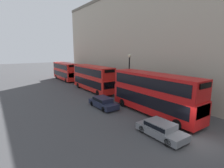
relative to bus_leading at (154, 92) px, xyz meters
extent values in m
plane|color=#424244|center=(-1.60, -5.95, -2.51)|extent=(200.00, 200.00, 0.00)
cube|color=red|center=(0.00, 0.01, -1.01)|extent=(2.55, 11.18, 2.30)
cube|color=red|center=(0.00, 0.01, 1.09)|extent=(2.50, 10.96, 1.92)
cube|color=black|center=(0.00, 0.01, -0.74)|extent=(2.59, 10.29, 1.29)
cube|color=black|center=(0.00, 0.01, 1.19)|extent=(2.59, 10.29, 1.15)
cube|color=black|center=(0.00, -5.55, -0.55)|extent=(2.17, 0.06, 1.15)
cube|color=black|center=(0.00, -5.55, 1.67)|extent=(1.78, 0.06, 0.46)
cylinder|color=black|center=(-1.12, -3.98, -2.01)|extent=(0.30, 1.00, 1.00)
cylinder|color=black|center=(1.13, -3.98, -2.01)|extent=(0.30, 1.00, 1.00)
cylinder|color=black|center=(-1.12, 4.00, -2.01)|extent=(0.30, 1.00, 1.00)
cylinder|color=black|center=(1.13, 4.00, -2.01)|extent=(0.30, 1.00, 1.00)
cube|color=red|center=(0.00, 13.95, -1.10)|extent=(2.55, 10.68, 2.13)
cube|color=red|center=(0.00, 13.95, 0.91)|extent=(2.50, 10.47, 1.90)
cube|color=black|center=(0.00, 13.95, -0.84)|extent=(2.59, 9.83, 1.19)
cube|color=black|center=(0.00, 13.95, 1.01)|extent=(2.59, 9.83, 1.14)
cube|color=black|center=(0.00, 8.64, -0.67)|extent=(2.17, 0.06, 1.06)
cube|color=black|center=(0.00, 8.64, 1.48)|extent=(1.78, 0.06, 0.45)
cylinder|color=black|center=(-1.12, 10.21, -2.01)|extent=(0.30, 1.00, 1.00)
cylinder|color=black|center=(1.13, 10.21, -2.01)|extent=(0.30, 1.00, 1.00)
cylinder|color=black|center=(-1.12, 17.69, -2.01)|extent=(0.30, 1.00, 1.00)
cylinder|color=black|center=(1.13, 17.69, -2.01)|extent=(0.30, 1.00, 1.00)
cube|color=red|center=(0.00, 27.78, -1.16)|extent=(2.55, 10.10, 2.01)
cube|color=red|center=(0.00, 27.78, 0.72)|extent=(2.50, 9.90, 1.74)
cube|color=black|center=(0.00, 27.78, -0.92)|extent=(2.59, 9.29, 1.12)
cube|color=black|center=(0.00, 27.78, 0.81)|extent=(2.59, 9.29, 1.05)
cube|color=black|center=(0.00, 22.76, -0.76)|extent=(2.17, 0.06, 1.00)
cube|color=black|center=(0.00, 22.76, 1.24)|extent=(1.78, 0.06, 0.42)
cylinder|color=black|center=(-1.12, 24.33, -2.01)|extent=(0.30, 1.00, 1.00)
cylinder|color=black|center=(1.13, 24.33, -2.01)|extent=(0.30, 1.00, 1.00)
cylinder|color=black|center=(-1.12, 31.23, -2.01)|extent=(0.30, 1.00, 1.00)
cylinder|color=black|center=(1.13, 31.23, -2.01)|extent=(0.30, 1.00, 1.00)
cube|color=slate|center=(-3.40, -4.02, -2.05)|extent=(1.83, 4.21, 0.57)
cube|color=slate|center=(-3.40, -3.91, -1.51)|extent=(1.61, 2.31, 0.52)
cube|color=black|center=(-3.40, -3.91, -1.48)|extent=(1.64, 2.20, 0.33)
cylinder|color=black|center=(-4.20, -5.36, -2.19)|extent=(0.22, 0.64, 0.64)
cylinder|color=black|center=(-2.60, -5.36, -2.19)|extent=(0.22, 0.64, 0.64)
cylinder|color=black|center=(-4.20, -2.67, -2.19)|extent=(0.22, 0.64, 0.64)
cylinder|color=black|center=(-2.60, -2.67, -2.19)|extent=(0.22, 0.64, 0.64)
cube|color=#1E2338|center=(-3.40, 5.05, -2.02)|extent=(1.82, 4.39, 0.62)
cube|color=#1E2338|center=(-3.40, 5.16, -1.46)|extent=(1.60, 2.42, 0.51)
cube|color=black|center=(-3.40, 5.16, -1.43)|extent=(1.64, 2.30, 0.33)
cylinder|color=black|center=(-4.20, 3.64, -2.19)|extent=(0.22, 0.64, 0.64)
cylinder|color=black|center=(-2.60, 3.64, -2.19)|extent=(0.22, 0.64, 0.64)
cylinder|color=black|center=(-4.20, 6.45, -2.19)|extent=(0.22, 0.64, 0.64)
cylinder|color=black|center=(-2.60, 6.45, -2.19)|extent=(0.22, 0.64, 0.64)
cylinder|color=black|center=(1.84, 6.38, 0.51)|extent=(0.18, 0.18, 6.05)
sphere|color=beige|center=(1.84, 6.38, 3.75)|extent=(0.44, 0.44, 0.44)
cylinder|color=brown|center=(2.95, 17.57, -1.77)|extent=(0.36, 0.36, 1.48)
sphere|color=tan|center=(2.95, 17.57, -0.92)|extent=(0.22, 0.22, 0.22)
camera|label=1|loc=(-14.32, -12.74, 4.51)|focal=28.00mm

